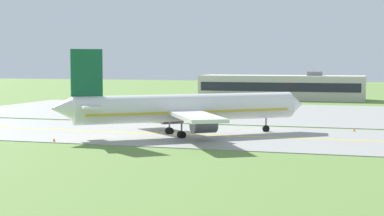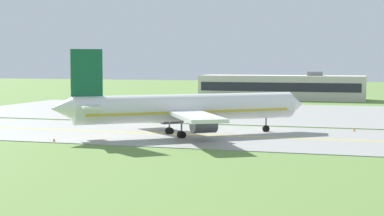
% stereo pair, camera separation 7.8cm
% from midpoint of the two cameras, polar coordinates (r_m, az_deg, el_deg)
% --- Properties ---
extents(ground_plane, '(500.00, 500.00, 0.00)m').
position_cam_midpoint_polar(ground_plane, '(92.81, -1.16, -2.48)').
color(ground_plane, olive).
extents(taxiway_strip, '(240.00, 28.00, 0.10)m').
position_cam_midpoint_polar(taxiway_strip, '(92.81, -1.16, -2.45)').
color(taxiway_strip, gray).
rests_on(taxiway_strip, ground).
extents(apron_pad, '(140.00, 52.00, 0.10)m').
position_cam_midpoint_polar(apron_pad, '(131.37, 8.75, -0.49)').
color(apron_pad, gray).
rests_on(apron_pad, ground).
extents(taxiway_centreline, '(220.00, 0.60, 0.01)m').
position_cam_midpoint_polar(taxiway_centreline, '(92.80, -1.16, -2.42)').
color(taxiway_centreline, yellow).
rests_on(taxiway_centreline, taxiway_strip).
extents(airplane_lead, '(33.27, 29.34, 12.70)m').
position_cam_midpoint_polar(airplane_lead, '(90.70, -0.63, -0.02)').
color(airplane_lead, white).
rests_on(airplane_lead, ground).
extents(service_truck_fuel, '(4.62, 6.26, 2.60)m').
position_cam_midpoint_polar(service_truck_fuel, '(121.56, 1.94, -0.13)').
color(service_truck_fuel, orange).
rests_on(service_truck_fuel, ground).
extents(service_truck_pushback, '(6.11, 2.63, 2.65)m').
position_cam_midpoint_polar(service_truck_pushback, '(145.82, -5.86, 0.60)').
color(service_truck_pushback, silver).
rests_on(service_truck_pushback, ground).
extents(terminal_building, '(46.75, 13.42, 8.08)m').
position_cam_midpoint_polar(terminal_building, '(180.45, 8.33, 1.91)').
color(terminal_building, beige).
rests_on(terminal_building, ground).
extents(traffic_cone_near_edge, '(0.44, 0.44, 0.60)m').
position_cam_midpoint_polar(traffic_cone_near_edge, '(86.44, -12.59, -2.89)').
color(traffic_cone_near_edge, orange).
rests_on(traffic_cone_near_edge, ground).
extents(traffic_cone_mid_edge, '(0.44, 0.44, 0.60)m').
position_cam_midpoint_polar(traffic_cone_mid_edge, '(99.69, 14.76, -1.98)').
color(traffic_cone_mid_edge, orange).
rests_on(traffic_cone_mid_edge, ground).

